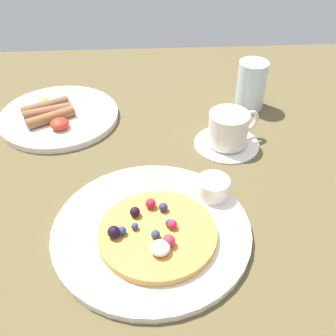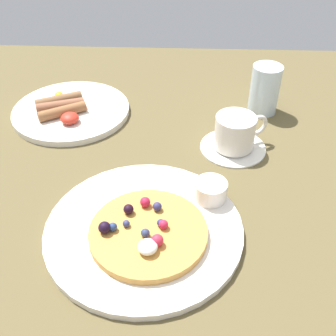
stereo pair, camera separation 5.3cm
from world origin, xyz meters
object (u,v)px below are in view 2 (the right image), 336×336
pancake_plate (147,229)px  coffee_saucer (233,147)px  breakfast_plate (71,111)px  water_glass (265,89)px  syrup_ramekin (211,190)px  coffee_cup (236,131)px

pancake_plate → coffee_saucer: 26.25cm
breakfast_plate → water_glass: 40.98cm
syrup_ramekin → water_glass: 31.69cm
breakfast_plate → syrup_ramekin: bearing=-42.7°
pancake_plate → coffee_saucer: pancake_plate is taller
syrup_ramekin → breakfast_plate: syrup_ramekin is taller
breakfast_plate → coffee_cup: coffee_cup is taller
water_glass → coffee_saucer: bearing=-117.3°
syrup_ramekin → coffee_cup: 16.09cm
syrup_ramekin → coffee_cup: bearing=71.4°
syrup_ramekin → coffee_saucer: bearing=71.9°
coffee_cup → water_glass: size_ratio=0.99×
coffee_cup → water_glass: bearing=63.2°
pancake_plate → water_glass: size_ratio=2.87×
syrup_ramekin → coffee_saucer: syrup_ramekin is taller
pancake_plate → syrup_ramekin: syrup_ramekin is taller
coffee_saucer → water_glass: size_ratio=1.21×
coffee_cup → coffee_saucer: bearing=-155.8°
pancake_plate → coffee_cup: (14.79, 21.87, 3.29)cm
syrup_ramekin → coffee_cup: coffee_cup is taller
pancake_plate → breakfast_plate: (-18.78, 32.89, 0.05)cm
syrup_ramekin → coffee_saucer: 16.12cm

